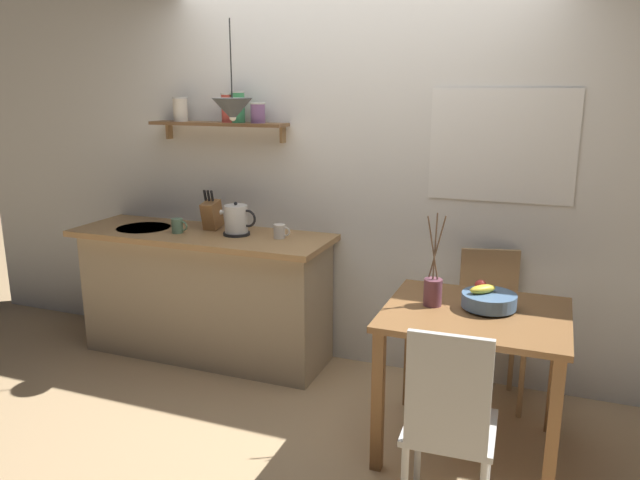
{
  "coord_description": "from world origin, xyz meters",
  "views": [
    {
      "loc": [
        1.25,
        -3.21,
        1.88
      ],
      "look_at": [
        -0.1,
        0.25,
        0.95
      ],
      "focal_mm": 34.31,
      "sensor_mm": 36.0,
      "label": 1
    }
  ],
  "objects_px": {
    "electric_kettle": "(237,220)",
    "coffee_mug_by_sink": "(178,226)",
    "dining_chair_near": "(449,422)",
    "pendant_lamp": "(232,109)",
    "dining_chair_far": "(489,319)",
    "twig_vase": "(433,290)",
    "dining_table": "(474,335)",
    "coffee_mug_spare": "(280,231)",
    "fruit_bowl": "(488,299)",
    "knife_block": "(212,214)"
  },
  "relations": [
    {
      "from": "electric_kettle",
      "to": "dining_chair_near",
      "type": "bearing_deg",
      "value": -36.18
    },
    {
      "from": "knife_block",
      "to": "electric_kettle",
      "type": "bearing_deg",
      "value": -18.72
    },
    {
      "from": "electric_kettle",
      "to": "coffee_mug_by_sink",
      "type": "relative_size",
      "value": 2.21
    },
    {
      "from": "electric_kettle",
      "to": "coffee_mug_by_sink",
      "type": "xyz_separation_m",
      "value": [
        -0.4,
        -0.09,
        -0.05
      ]
    },
    {
      "from": "dining_table",
      "to": "coffee_mug_spare",
      "type": "height_order",
      "value": "coffee_mug_spare"
    },
    {
      "from": "dining_table",
      "to": "fruit_bowl",
      "type": "height_order",
      "value": "fruit_bowl"
    },
    {
      "from": "dining_chair_near",
      "to": "coffee_mug_by_sink",
      "type": "relative_size",
      "value": 7.98
    },
    {
      "from": "dining_table",
      "to": "knife_block",
      "type": "height_order",
      "value": "knife_block"
    },
    {
      "from": "twig_vase",
      "to": "electric_kettle",
      "type": "relative_size",
      "value": 1.85
    },
    {
      "from": "dining_chair_near",
      "to": "twig_vase",
      "type": "distance_m",
      "value": 0.79
    },
    {
      "from": "electric_kettle",
      "to": "coffee_mug_by_sink",
      "type": "height_order",
      "value": "electric_kettle"
    },
    {
      "from": "coffee_mug_spare",
      "to": "coffee_mug_by_sink",
      "type": "bearing_deg",
      "value": -171.05
    },
    {
      "from": "dining_chair_far",
      "to": "pendant_lamp",
      "type": "distance_m",
      "value": 2.04
    },
    {
      "from": "fruit_bowl",
      "to": "twig_vase",
      "type": "xyz_separation_m",
      "value": [
        -0.28,
        -0.05,
        0.03
      ]
    },
    {
      "from": "dining_chair_far",
      "to": "knife_block",
      "type": "distance_m",
      "value": 1.98
    },
    {
      "from": "dining_chair_near",
      "to": "dining_chair_far",
      "type": "height_order",
      "value": "dining_chair_near"
    },
    {
      "from": "pendant_lamp",
      "to": "knife_block",
      "type": "bearing_deg",
      "value": 145.67
    },
    {
      "from": "fruit_bowl",
      "to": "twig_vase",
      "type": "relative_size",
      "value": 0.56
    },
    {
      "from": "pendant_lamp",
      "to": "electric_kettle",
      "type": "bearing_deg",
      "value": 118.49
    },
    {
      "from": "coffee_mug_spare",
      "to": "knife_block",
      "type": "bearing_deg",
      "value": 173.51
    },
    {
      "from": "dining_chair_far",
      "to": "coffee_mug_by_sink",
      "type": "distance_m",
      "value": 2.13
    },
    {
      "from": "electric_kettle",
      "to": "dining_chair_far",
      "type": "bearing_deg",
      "value": 3.16
    },
    {
      "from": "twig_vase",
      "to": "coffee_mug_by_sink",
      "type": "bearing_deg",
      "value": 166.71
    },
    {
      "from": "coffee_mug_by_sink",
      "to": "fruit_bowl",
      "type": "bearing_deg",
      "value": -10.39
    },
    {
      "from": "dining_chair_far",
      "to": "coffee_mug_by_sink",
      "type": "xyz_separation_m",
      "value": [
        -2.08,
        -0.19,
        0.45
      ]
    },
    {
      "from": "dining_chair_near",
      "to": "pendant_lamp",
      "type": "bearing_deg",
      "value": 145.73
    },
    {
      "from": "dining_chair_near",
      "to": "twig_vase",
      "type": "relative_size",
      "value": 1.95
    },
    {
      "from": "dining_chair_far",
      "to": "electric_kettle",
      "type": "distance_m",
      "value": 1.75
    },
    {
      "from": "electric_kettle",
      "to": "knife_block",
      "type": "bearing_deg",
      "value": 161.28
    },
    {
      "from": "dining_chair_near",
      "to": "pendant_lamp",
      "type": "xyz_separation_m",
      "value": [
        -1.58,
        1.07,
        1.22
      ]
    },
    {
      "from": "coffee_mug_by_sink",
      "to": "dining_table",
      "type": "bearing_deg",
      "value": -12.17
    },
    {
      "from": "electric_kettle",
      "to": "knife_block",
      "type": "relative_size",
      "value": 0.93
    },
    {
      "from": "twig_vase",
      "to": "electric_kettle",
      "type": "distance_m",
      "value": 1.54
    },
    {
      "from": "fruit_bowl",
      "to": "coffee_mug_spare",
      "type": "xyz_separation_m",
      "value": [
        -1.4,
        0.5,
        0.13
      ]
    },
    {
      "from": "twig_vase",
      "to": "electric_kettle",
      "type": "bearing_deg",
      "value": 159.77
    },
    {
      "from": "pendant_lamp",
      "to": "dining_table",
      "type": "bearing_deg",
      "value": -14.44
    },
    {
      "from": "twig_vase",
      "to": "pendant_lamp",
      "type": "xyz_separation_m",
      "value": [
        -1.36,
        0.4,
        0.89
      ]
    },
    {
      "from": "fruit_bowl",
      "to": "electric_kettle",
      "type": "height_order",
      "value": "electric_kettle"
    },
    {
      "from": "twig_vase",
      "to": "pendant_lamp",
      "type": "bearing_deg",
      "value": 163.73
    },
    {
      "from": "pendant_lamp",
      "to": "coffee_mug_by_sink",
      "type": "bearing_deg",
      "value": 175.62
    },
    {
      "from": "dining_chair_far",
      "to": "coffee_mug_by_sink",
      "type": "relative_size",
      "value": 7.7
    },
    {
      "from": "dining_chair_far",
      "to": "electric_kettle",
      "type": "bearing_deg",
      "value": -176.84
    },
    {
      "from": "dining_chair_far",
      "to": "electric_kettle",
      "type": "height_order",
      "value": "electric_kettle"
    },
    {
      "from": "dining_table",
      "to": "dining_chair_far",
      "type": "xyz_separation_m",
      "value": [
        0.01,
        0.63,
        -0.14
      ]
    },
    {
      "from": "fruit_bowl",
      "to": "dining_table",
      "type": "bearing_deg",
      "value": -131.09
    },
    {
      "from": "electric_kettle",
      "to": "knife_block",
      "type": "height_order",
      "value": "knife_block"
    },
    {
      "from": "dining_chair_near",
      "to": "knife_block",
      "type": "xyz_separation_m",
      "value": [
        -1.89,
        1.29,
        0.5
      ]
    },
    {
      "from": "dining_chair_near",
      "to": "fruit_bowl",
      "type": "bearing_deg",
      "value": 85.17
    },
    {
      "from": "coffee_mug_spare",
      "to": "twig_vase",
      "type": "bearing_deg",
      "value": -25.97
    },
    {
      "from": "dining_chair_far",
      "to": "dining_chair_near",
      "type": "bearing_deg",
      "value": -91.03
    }
  ]
}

